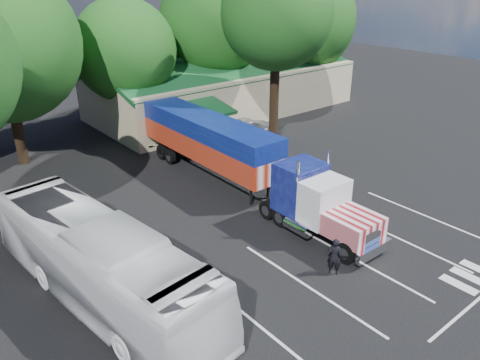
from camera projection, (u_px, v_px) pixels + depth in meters
ground at (222, 231)px, 24.10m from camera, size 120.00×120.00×0.00m
event_hall at (223, 88)px, 43.68m from camera, size 24.20×14.12×5.55m
tree_row_c at (0, 44)px, 29.30m from camera, size 10.00×10.00×13.05m
tree_row_d at (124, 51)px, 36.02m from camera, size 8.00×8.00×10.60m
tree_row_e at (214, 22)px, 40.96m from camera, size 9.60×9.60×12.90m
tree_row_f at (303, 19)px, 46.02m from camera, size 10.40×10.40×13.00m
tree_near_right at (277, 14)px, 32.84m from camera, size 8.00×8.00×13.50m
semi_truck at (232, 153)px, 28.03m from camera, size 3.17×19.33×4.04m
woman at (334, 256)px, 20.45m from camera, size 0.69×0.76×1.74m
bicycle at (237, 164)px, 31.05m from camera, size 1.03×1.96×0.98m
tour_bus at (101, 263)px, 18.41m from camera, size 4.52×13.05×3.56m
silver_sedan at (250, 128)px, 37.46m from camera, size 4.40×1.97×1.40m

